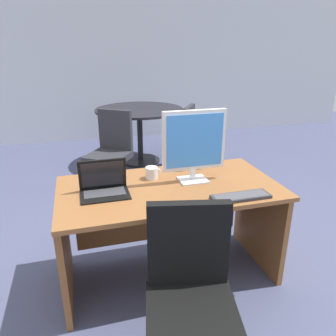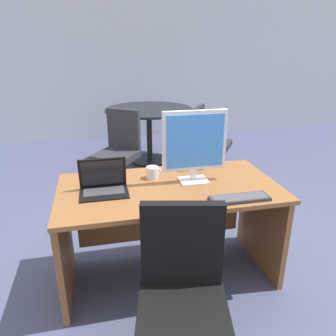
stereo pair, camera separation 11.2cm
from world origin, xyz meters
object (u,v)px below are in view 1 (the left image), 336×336
at_px(desk, 168,212).
at_px(desk_lamp, 198,137).
at_px(laptop, 104,183).
at_px(coffee_mug, 152,173).
at_px(office_chair, 190,311).
at_px(keyboard, 241,197).
at_px(meeting_chair_near, 111,157).
at_px(meeting_table, 140,122).
at_px(mouse, 156,209).
at_px(monitor, 194,143).
at_px(meeting_chair_far, 199,145).

relative_size(desk, desk_lamp, 4.33).
relative_size(laptop, coffee_mug, 2.74).
distance_m(laptop, desk_lamp, 0.81).
xyz_separation_m(coffee_mug, office_chair, (-0.01, -0.90, -0.43)).
bearing_deg(desk, desk_lamp, 36.88).
bearing_deg(coffee_mug, desk_lamp, 16.11).
relative_size(keyboard, meeting_chair_near, 0.42).
distance_m(desk_lamp, meeting_table, 2.32).
height_order(desk_lamp, meeting_chair_near, desk_lamp).
xyz_separation_m(coffee_mug, meeting_chair_near, (-0.13, 1.67, -0.42)).
relative_size(laptop, mouse, 4.32).
distance_m(mouse, desk_lamp, 0.81).
bearing_deg(keyboard, mouse, -177.44).
height_order(keyboard, meeting_table, meeting_table).
relative_size(meeting_table, meeting_chair_near, 1.36).
relative_size(monitor, desk_lamp, 1.46).
relative_size(meeting_chair_near, meeting_chair_far, 1.04).
relative_size(desk_lamp, meeting_table, 0.28).
xyz_separation_m(office_chair, meeting_table, (0.39, 3.30, 0.25)).
height_order(office_chair, meeting_table, office_chair).
bearing_deg(desk, meeting_table, 83.45).
bearing_deg(meeting_chair_far, meeting_table, 146.30).
height_order(laptop, keyboard, laptop).
bearing_deg(laptop, meeting_chair_near, 82.97).
relative_size(laptop, desk_lamp, 0.90).
xyz_separation_m(meeting_chair_near, meeting_chair_far, (1.25, 0.23, -0.02)).
distance_m(monitor, meeting_chair_far, 2.30).
xyz_separation_m(laptop, meeting_table, (0.73, 2.54, -0.20)).
xyz_separation_m(desk_lamp, meeting_chair_near, (-0.53, 1.56, -0.63)).
relative_size(monitor, mouse, 7.04).
relative_size(desk, keyboard, 3.96).
bearing_deg(office_chair, monitor, 69.91).
xyz_separation_m(desk, meeting_chair_far, (1.03, 2.02, -0.16)).
height_order(monitor, meeting_table, monitor).
distance_m(desk, office_chair, 0.80).
distance_m(monitor, laptop, 0.67).
bearing_deg(desk_lamp, meeting_table, 90.48).
relative_size(coffee_mug, meeting_table, 0.09).
distance_m(coffee_mug, meeting_table, 2.43).
relative_size(desk, meeting_table, 1.21).
distance_m(desk, desk_lamp, 0.62).
bearing_deg(keyboard, office_chair, -138.25).
bearing_deg(coffee_mug, desk, -53.90).
bearing_deg(meeting_chair_near, monitor, -77.23).
height_order(desk, coffee_mug, coffee_mug).
xyz_separation_m(laptop, office_chair, (0.35, -0.76, -0.45)).
bearing_deg(desk_lamp, coffee_mug, -163.89).
bearing_deg(desk, mouse, -114.85).
xyz_separation_m(keyboard, meeting_chair_near, (-0.60, 2.15, -0.39)).
distance_m(keyboard, meeting_table, 2.87).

